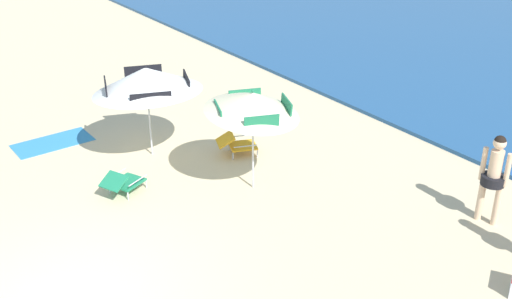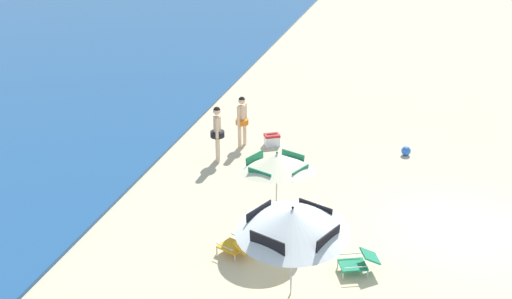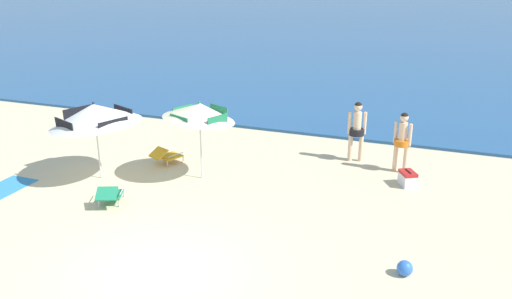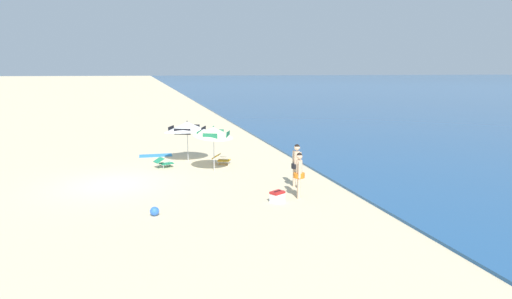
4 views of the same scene
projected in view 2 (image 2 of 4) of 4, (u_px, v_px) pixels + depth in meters
ground_plane at (457, 229)px, 16.84m from camera, size 800.00×800.00×0.00m
beach_umbrella_striped_main at (292, 221)px, 13.57m from camera, size 2.48×2.44×2.20m
beach_umbrella_striped_second at (277, 162)px, 16.07m from camera, size 2.69×2.68×2.24m
lounge_chair_under_umbrella at (237, 246)px, 15.58m from camera, size 0.84×1.02×0.52m
lounge_chair_beside_umbrella at (359, 262)px, 14.95m from camera, size 0.83×1.02×0.52m
person_standing_near_shore at (242, 118)px, 21.45m from camera, size 0.50×0.42×1.73m
person_standing_beside at (217, 130)px, 20.35m from camera, size 0.52×0.44×1.80m
cooler_box at (272, 140)px, 21.81m from camera, size 0.55×0.60×0.43m
beach_ball at (406, 151)px, 21.08m from camera, size 0.30×0.30×0.30m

